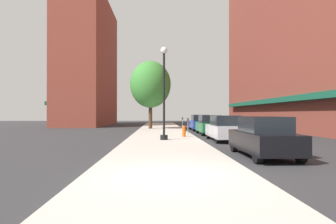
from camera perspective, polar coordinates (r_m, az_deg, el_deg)
name	(u,v)px	position (r m, az deg, el deg)	size (l,w,h in m)	color
ground_plane	(206,133)	(26.14, 7.60, -4.21)	(90.00, 90.00, 0.00)	#2D2D30
sidewalk_slab	(162,132)	(26.78, -1.25, -3.99)	(4.80, 50.00, 0.12)	#B7B2A8
building_far_background	(89,64)	(46.63, -15.36, 9.23)	(6.80, 18.00, 19.02)	brown
lamppost	(164,91)	(18.33, -0.80, 4.13)	(0.48, 0.48, 5.90)	black
fire_hydrant	(184,131)	(20.75, 3.17, -3.80)	(0.33, 0.26, 0.79)	#E05614
parking_meter_near	(182,122)	(28.22, 2.88, -2.00)	(0.14, 0.09, 1.31)	slate
parking_meter_far	(188,124)	(23.04, 3.97, -2.38)	(0.14, 0.09, 1.31)	slate
tree_near	(150,84)	(31.98, -3.50, 5.46)	(4.48, 4.48, 7.46)	#422D1E
car_black	(263,137)	(12.49, 18.33, -4.78)	(1.80, 4.30, 1.66)	black
car_silver	(225,129)	(19.08, 11.15, -3.23)	(1.80, 4.30, 1.66)	black
car_green	(209,125)	(24.65, 8.16, -2.57)	(1.80, 4.30, 1.66)	black
car_blue	(200,123)	(30.36, 6.25, -2.14)	(1.80, 4.30, 1.66)	black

